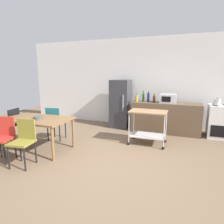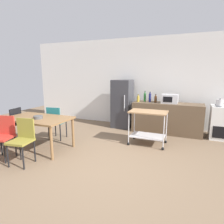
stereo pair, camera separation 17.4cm
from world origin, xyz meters
TOP-DOWN VIEW (x-y plane):
  - ground_plane at (0.00, 0.00)m, footprint 12.00×12.00m
  - back_wall at (0.00, 3.20)m, footprint 8.40×0.12m
  - kitchen_counter at (0.90, 2.60)m, footprint 2.00×0.64m
  - dining_table at (-1.73, 0.16)m, footprint 1.50×0.90m
  - chair_black at (-2.68, 0.27)m, footprint 0.45×0.45m
  - chair_olive at (-1.45, -0.57)m, footprint 0.45×0.45m
  - chair_red at (-2.00, -0.54)m, footprint 0.48×0.48m
  - chair_teal at (-1.77, 0.84)m, footprint 0.45×0.45m
  - stove_oven at (2.35, 2.62)m, footprint 0.60×0.61m
  - refrigerator at (-0.55, 2.70)m, footprint 0.60×0.63m
  - kitchen_cart at (0.59, 1.41)m, footprint 0.91×0.57m
  - bottle_hot_sauce at (0.03, 2.51)m, footprint 0.08×0.08m
  - bottle_sparkling_water at (0.20, 2.66)m, footprint 0.07×0.07m
  - bottle_vinegar at (0.37, 2.60)m, footprint 0.07×0.07m
  - bottle_wine at (0.55, 2.57)m, footprint 0.08×0.08m
  - microwave at (0.95, 2.60)m, footprint 0.46×0.35m
  - fruit_bowl at (-1.64, 0.08)m, footprint 0.21×0.21m
  - kettle at (2.23, 2.52)m, footprint 0.24×0.17m

SIDE VIEW (x-z plane):
  - ground_plane at x=0.00m, z-range 0.00..0.00m
  - kitchen_counter at x=0.90m, z-range 0.00..0.90m
  - stove_oven at x=2.35m, z-range -0.01..0.91m
  - chair_black at x=-2.68m, z-range 0.07..0.96m
  - chair_olive at x=-1.45m, z-range 0.07..0.96m
  - chair_red at x=-2.00m, z-range 0.07..0.96m
  - chair_teal at x=-1.77m, z-range 0.07..0.96m
  - kitchen_cart at x=0.59m, z-range 0.15..1.00m
  - dining_table at x=-1.73m, z-range 0.30..1.05m
  - refrigerator at x=-0.55m, z-range 0.00..1.55m
  - fruit_bowl at x=-1.64m, z-range 0.75..0.82m
  - bottle_hot_sauce at x=0.03m, z-range 0.88..1.11m
  - bottle_wine at x=0.55m, z-range 0.88..1.12m
  - kettle at x=2.23m, z-range 0.91..1.10m
  - microwave at x=0.95m, z-range 0.90..1.16m
  - bottle_vinegar at x=0.37m, z-range 0.88..1.19m
  - bottle_sparkling_water at x=0.20m, z-range 0.87..1.20m
  - back_wall at x=0.00m, z-range 0.00..2.90m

